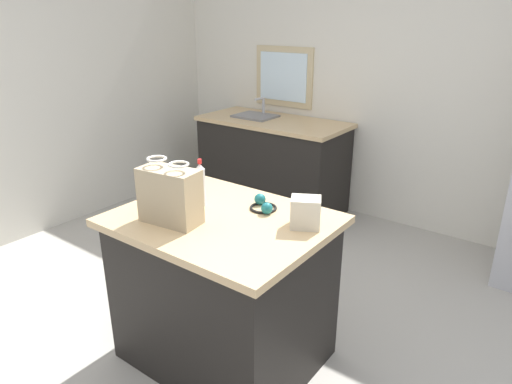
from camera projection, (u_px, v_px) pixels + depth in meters
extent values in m
plane|color=#ADA89E|center=(229.00, 364.00, 2.66)|extent=(6.14, 6.14, 0.00)
cube|color=silver|center=(409.00, 74.00, 4.03)|extent=(5.12, 0.10, 2.78)
cube|color=#CCB78C|center=(284.00, 77.00, 4.74)|extent=(0.68, 0.04, 0.60)
cube|color=white|center=(283.00, 77.00, 4.73)|extent=(0.56, 0.02, 0.48)
cube|color=black|center=(224.00, 293.00, 2.58)|extent=(1.02, 0.80, 0.85)
cube|color=tan|center=(222.00, 221.00, 2.42)|extent=(1.10, 0.88, 0.04)
cube|color=black|center=(272.00, 165.00, 4.72)|extent=(1.46, 0.65, 0.87)
cube|color=tan|center=(273.00, 122.00, 4.56)|extent=(1.50, 0.69, 0.04)
cube|color=slate|center=(255.00, 122.00, 4.69)|extent=(0.40, 0.32, 0.14)
cylinder|color=#B7B7BC|center=(263.00, 106.00, 4.75)|extent=(0.03, 0.03, 0.18)
cylinder|color=#B7B7BC|center=(259.00, 99.00, 4.66)|extent=(0.02, 0.14, 0.02)
cube|color=tan|center=(170.00, 196.00, 2.32)|extent=(0.33, 0.19, 0.28)
torus|color=white|center=(157.00, 159.00, 2.29)|extent=(0.11, 0.11, 0.01)
torus|color=white|center=(179.00, 164.00, 2.21)|extent=(0.11, 0.11, 0.01)
cube|color=beige|center=(306.00, 213.00, 2.28)|extent=(0.18, 0.17, 0.15)
cylinder|color=white|center=(201.00, 187.00, 2.54)|extent=(0.05, 0.05, 0.21)
cone|color=white|center=(200.00, 166.00, 2.49)|extent=(0.05, 0.05, 0.03)
cylinder|color=red|center=(200.00, 161.00, 2.48)|extent=(0.02, 0.02, 0.02)
torus|color=black|center=(263.00, 208.00, 2.52)|extent=(0.21, 0.21, 0.01)
sphere|color=#19666B|center=(267.00, 208.00, 2.45)|extent=(0.06, 0.06, 0.06)
sphere|color=#19666B|center=(260.00, 199.00, 2.57)|extent=(0.06, 0.06, 0.06)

